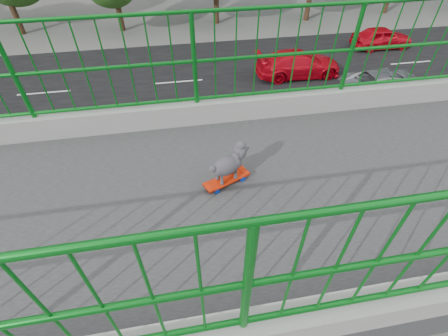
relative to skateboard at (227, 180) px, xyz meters
name	(u,v)px	position (x,y,z in m)	size (l,w,h in m)	color
road	(182,107)	(-12.83, -0.17, -7.04)	(18.00, 90.00, 0.02)	black
footbridge	(216,279)	(0.17, -0.17, -1.84)	(3.00, 24.00, 7.00)	#2D2D2F
railing	(213,182)	(0.17, -0.17, 0.16)	(3.00, 24.00, 1.42)	gray
skateboard	(227,180)	(0.00, 0.00, 0.00)	(0.34, 0.54, 0.07)	red
poodle	(229,163)	(-0.01, 0.02, 0.23)	(0.30, 0.44, 0.39)	#343137
car_2	(387,83)	(-12.23, 11.62, -6.34)	(2.38, 5.15, 1.43)	#A5A5AB
car_3	(298,64)	(-15.43, 7.43, -6.27)	(2.18, 5.37, 1.56)	red
car_4	(382,38)	(-18.63, 15.02, -6.31)	(1.76, 4.38, 1.49)	red
car_5	(363,169)	(-5.83, 6.76, -6.34)	(1.50, 4.30, 1.42)	red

